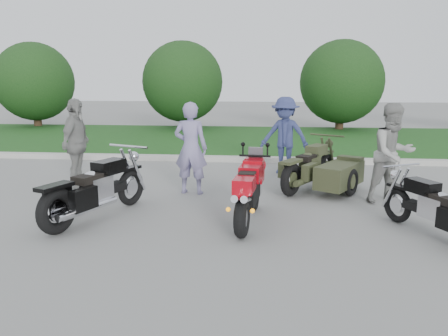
# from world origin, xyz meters

# --- Properties ---
(ground) EXTENTS (80.00, 80.00, 0.00)m
(ground) POSITION_xyz_m (0.00, 0.00, 0.00)
(ground) COLOR gray
(ground) RESTS_ON ground
(curb) EXTENTS (60.00, 0.30, 0.15)m
(curb) POSITION_xyz_m (0.00, 6.00, 0.07)
(curb) COLOR #B8B6AD
(curb) RESTS_ON ground
(grass_strip) EXTENTS (60.00, 8.00, 0.14)m
(grass_strip) POSITION_xyz_m (0.00, 10.15, 0.07)
(grass_strip) COLOR #265E20
(grass_strip) RESTS_ON ground
(tree_far_left) EXTENTS (3.60, 3.60, 4.00)m
(tree_far_left) POSITION_xyz_m (-10.00, 13.50, 2.19)
(tree_far_left) COLOR #3F2B1C
(tree_far_left) RESTS_ON ground
(tree_mid_left) EXTENTS (3.60, 3.60, 4.00)m
(tree_mid_left) POSITION_xyz_m (-3.00, 13.50, 2.19)
(tree_mid_left) COLOR #3F2B1C
(tree_mid_left) RESTS_ON ground
(tree_mid_right) EXTENTS (3.60, 3.60, 4.00)m
(tree_mid_right) POSITION_xyz_m (4.00, 13.50, 2.19)
(tree_mid_right) COLOR #3F2B1C
(tree_mid_right) RESTS_ON ground
(sportbike_red) EXTENTS (0.47, 2.02, 0.96)m
(sportbike_red) POSITION_xyz_m (0.53, 0.60, 0.56)
(sportbike_red) COLOR black
(sportbike_red) RESTS_ON ground
(cruiser_left) EXTENTS (1.04, 2.34, 0.95)m
(cruiser_left) POSITION_xyz_m (-2.04, 0.54, 0.48)
(cruiser_left) COLOR black
(cruiser_left) RESTS_ON ground
(cruiser_right) EXTENTS (1.07, 1.95, 0.81)m
(cruiser_right) POSITION_xyz_m (3.34, 0.16, 0.41)
(cruiser_right) COLOR black
(cruiser_right) RESTS_ON ground
(cruiser_sidecar) EXTENTS (1.82, 2.19, 0.90)m
(cruiser_sidecar) POSITION_xyz_m (2.04, 2.79, 0.42)
(cruiser_sidecar) COLOR black
(cruiser_sidecar) RESTS_ON ground
(person_stripe) EXTENTS (0.73, 0.53, 1.88)m
(person_stripe) POSITION_xyz_m (-0.72, 2.42, 0.94)
(person_stripe) COLOR #867FAC
(person_stripe) RESTS_ON ground
(person_grey) EXTENTS (1.12, 1.01, 1.89)m
(person_grey) POSITION_xyz_m (3.17, 2.13, 0.94)
(person_grey) COLOR #989892
(person_grey) RESTS_ON ground
(person_denim) EXTENTS (1.38, 1.04, 1.89)m
(person_denim) POSITION_xyz_m (1.25, 4.60, 0.95)
(person_denim) COLOR navy
(person_denim) RESTS_ON ground
(person_back) EXTENTS (0.47, 1.13, 1.92)m
(person_back) POSITION_xyz_m (-3.24, 2.65, 0.96)
(person_back) COLOR gray
(person_back) RESTS_ON ground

